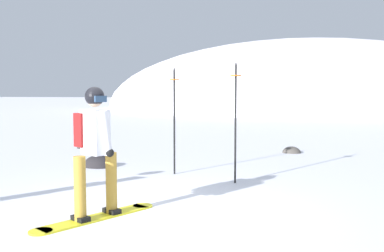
% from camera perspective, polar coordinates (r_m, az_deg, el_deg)
% --- Properties ---
extents(ground_plane, '(300.00, 300.00, 0.00)m').
position_cam_1_polar(ground_plane, '(5.86, -7.09, -11.78)').
color(ground_plane, white).
extents(ridge_peak_main, '(40.29, 36.27, 14.11)m').
position_cam_1_polar(ridge_peak_main, '(46.24, 14.03, 2.24)').
color(ridge_peak_main, white).
rests_on(ridge_peak_main, ground).
extents(snowboarder_main, '(0.92, 1.70, 1.71)m').
position_cam_1_polar(snowboarder_main, '(5.65, -12.96, -2.94)').
color(snowboarder_main, yellow).
rests_on(snowboarder_main, ground).
extents(piste_marker_near, '(0.20, 0.20, 2.21)m').
position_cam_1_polar(piste_marker_near, '(7.70, 5.85, 1.55)').
color(piste_marker_near, black).
rests_on(piste_marker_near, ground).
extents(piste_marker_far, '(0.20, 0.20, 2.16)m').
position_cam_1_polar(piste_marker_far, '(8.54, -2.39, 1.69)').
color(piste_marker_far, black).
rests_on(piste_marker_far, ground).
extents(rock_dark, '(0.75, 0.64, 0.52)m').
position_cam_1_polar(rock_dark, '(13.07, -13.58, -2.89)').
color(rock_dark, '#383333').
rests_on(rock_dark, ground).
extents(rock_mid, '(0.73, 0.62, 0.51)m').
position_cam_1_polar(rock_mid, '(9.76, -12.36, -5.31)').
color(rock_mid, '#282628').
rests_on(rock_mid, ground).
extents(rock_small, '(0.50, 0.43, 0.35)m').
position_cam_1_polar(rock_small, '(12.01, 13.18, -3.52)').
color(rock_small, '#4C4742').
rests_on(rock_small, ground).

